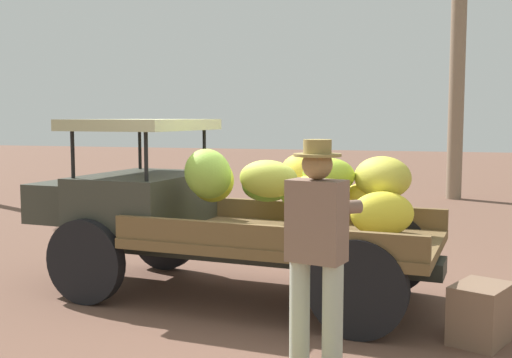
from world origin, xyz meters
name	(u,v)px	position (x,y,z in m)	size (l,w,h in m)	color
ground_plane	(260,299)	(0.00, 0.00, 0.00)	(60.00, 60.00, 0.00)	brown
truck	(221,207)	(0.45, -0.08, 0.95)	(4.56, 2.09, 1.88)	#36372D
farmer	(317,244)	(-0.93, 1.82, 1.00)	(0.53, 0.49, 1.74)	#ADB7A4
wooden_crate	(481,313)	(-2.13, 0.69, 0.25)	(0.55, 0.40, 0.50)	#7C5F49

